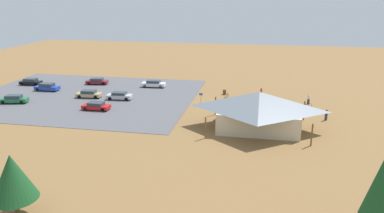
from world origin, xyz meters
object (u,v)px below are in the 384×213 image
object	(u,v)px
bicycle_silver_edge_south	(303,108)
car_white_by_curb	(154,84)
car_silver_end_stall	(119,96)
visitor_at_bikes	(261,92)
car_maroon_far_end	(97,81)
bicycle_purple_yard_left	(279,110)
bicycle_yellow_edge_north	(307,106)
lot_sign	(201,97)
visitor_by_pavilion	(326,114)
bicycle_white_back_row	(255,98)
pine_midwest	(13,177)
pine_center	(381,187)
bicycle_black_yard_center	(249,100)
bicycle_red_front_row	(282,106)
car_black_aisle_side	(31,82)
car_green_second_row	(14,99)
bicycle_teal_lone_west	(226,96)
trash_bin	(224,92)
visitor_near_lot	(309,99)
car_blue_inner_stall	(47,87)
bike_pavilion	(259,108)
bicycle_green_yard_front	(292,111)
car_tan_front_row	(89,94)
car_red_mid_lot	(96,106)

from	to	relation	value
bicycle_silver_edge_south	car_white_by_curb	distance (m)	29.81
car_silver_end_stall	visitor_at_bikes	distance (m)	25.38
car_maroon_far_end	car_white_by_curb	distance (m)	12.21
bicycle_purple_yard_left	bicycle_yellow_edge_north	bearing A→B (deg)	-144.68
lot_sign	visitor_by_pavilion	xyz separation A→B (m)	(-19.51, 4.26, -0.48)
bicycle_silver_edge_south	bicycle_purple_yard_left	xyz separation A→B (m)	(3.74, 1.65, 0.02)
bicycle_purple_yard_left	bicycle_white_back_row	xyz separation A→B (m)	(4.02, -6.41, -0.03)
pine_midwest	pine_center	bearing A→B (deg)	-177.06
lot_sign	bicycle_black_yard_center	bearing A→B (deg)	-155.39
car_white_by_curb	bicycle_white_back_row	bearing A→B (deg)	164.49
bicycle_purple_yard_left	visitor_by_pavilion	bearing A→B (deg)	157.03
pine_center	visitor_at_bikes	size ratio (longest dim) A/B	4.02
bicycle_red_front_row	car_black_aisle_side	size ratio (longest dim) A/B	0.30
bicycle_yellow_edge_north	car_white_by_curb	world-z (taller)	car_white_by_curb
car_green_second_row	bicycle_yellow_edge_north	bearing A→B (deg)	-172.22
bicycle_teal_lone_west	bicycle_red_front_row	world-z (taller)	bicycle_red_front_row
trash_bin	visitor_near_lot	bearing A→B (deg)	165.90
bicycle_teal_lone_west	car_black_aisle_side	xyz separation A→B (m)	(40.43, -2.11, 0.37)
car_green_second_row	car_maroon_far_end	xyz separation A→B (m)	(-8.04, -15.63, -0.04)
car_maroon_far_end	car_blue_inner_stall	size ratio (longest dim) A/B	0.99
bike_pavilion	bicycle_white_back_row	bearing A→B (deg)	-86.65
bicycle_green_yard_front	visitor_at_bikes	world-z (taller)	visitor_at_bikes
car_maroon_far_end	visitor_near_lot	world-z (taller)	visitor_near_lot
bicycle_red_front_row	visitor_near_lot	bearing A→B (deg)	-142.77
bicycle_white_back_row	car_blue_inner_stall	size ratio (longest dim) A/B	0.35
pine_center	visitor_by_pavilion	distance (m)	29.98
pine_midwest	lot_sign	bearing A→B (deg)	-105.12
bike_pavilion	car_green_second_row	world-z (taller)	bike_pavilion
bicycle_red_front_row	bicycle_silver_edge_south	bearing A→B (deg)	172.05
car_white_by_curb	lot_sign	bearing A→B (deg)	137.07
bicycle_white_back_row	visitor_at_bikes	xyz separation A→B (m)	(-1.07, -1.91, 0.61)
car_white_by_curb	trash_bin	bearing A→B (deg)	168.77
visitor_by_pavilion	bike_pavilion	bearing A→B (deg)	29.09
car_tan_front_row	visitor_near_lot	xyz separation A→B (m)	(-38.43, -3.18, 0.21)
pine_center	car_red_mid_lot	bearing A→B (deg)	-39.03
car_blue_inner_stall	visitor_at_bikes	world-z (taller)	visitor_at_bikes
car_red_mid_lot	visitor_near_lot	world-z (taller)	visitor_near_lot
pine_midwest	bicycle_silver_edge_south	distance (m)	44.30
bicycle_white_back_row	car_green_second_row	distance (m)	41.62
lot_sign	car_tan_front_row	xyz separation A→B (m)	(20.60, -0.84, -0.69)
bicycle_green_yard_front	car_white_by_curb	world-z (taller)	car_white_by_curb
lot_sign	car_tan_front_row	world-z (taller)	lot_sign
car_silver_end_stall	bicycle_white_back_row	bearing A→B (deg)	-169.48
trash_bin	car_green_second_row	distance (m)	37.00
bicycle_green_yard_front	car_white_by_curb	distance (m)	28.86
bicycle_green_yard_front	car_tan_front_row	bearing A→B (deg)	-3.94
visitor_near_lot	car_tan_front_row	bearing A→B (deg)	4.73
bicycle_green_yard_front	car_red_mid_lot	bearing A→B (deg)	7.84
bicycle_teal_lone_west	car_tan_front_row	size ratio (longest dim) A/B	0.34
lot_sign	bicycle_yellow_edge_north	distance (m)	17.57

